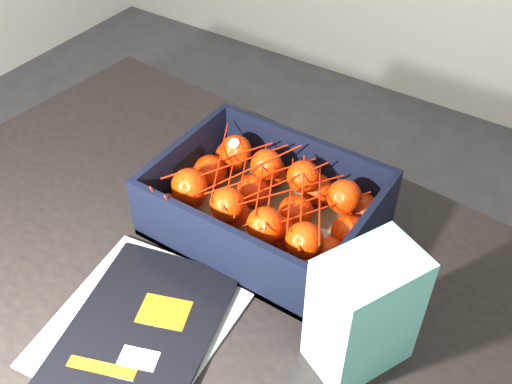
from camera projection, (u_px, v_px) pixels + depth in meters
The scene contains 7 objects.
ground at pixel (172, 384), 1.64m from camera, with size 3.50×3.50×0.00m, color #363638.
table at pixel (202, 294), 1.06m from camera, with size 1.26×0.89×0.75m.
magazine_stack at pixel (140, 326), 0.88m from camera, with size 0.29×0.32×0.02m.
produce_crate at pixel (266, 212), 1.02m from camera, with size 0.37×0.28×0.12m.
clementine_heap at pixel (265, 204), 1.01m from camera, with size 0.35×0.25×0.11m.
mesh_net at pixel (260, 184), 0.97m from camera, with size 0.30×0.25×0.09m.
retail_carton at pixel (364, 312), 0.79m from camera, with size 0.09×0.13×0.20m, color silver.
Camera 1 is at (0.67, -0.58, 1.50)m, focal length 41.20 mm.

